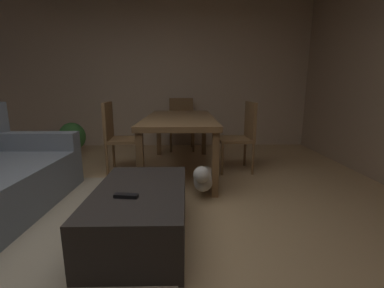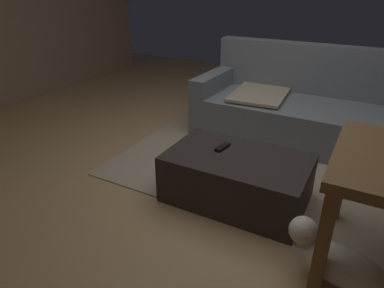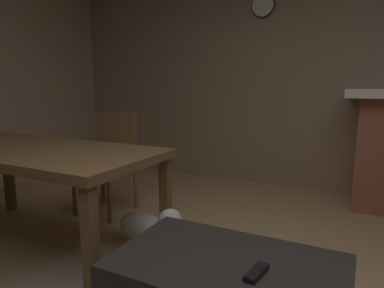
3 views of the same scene
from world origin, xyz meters
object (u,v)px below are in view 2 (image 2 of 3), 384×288
at_px(couch, 299,108).
at_px(ottoman_coffee_table, 236,178).
at_px(small_dog, 334,260).
at_px(tv_remote, 222,147).

height_order(couch, ottoman_coffee_table, couch).
bearing_deg(couch, small_dog, -71.53).
bearing_deg(small_dog, ottoman_coffee_table, 146.49).
relative_size(couch, tv_remote, 13.49).
bearing_deg(couch, ottoman_coffee_table, -94.76).
bearing_deg(ottoman_coffee_table, small_dog, -33.51).
relative_size(couch, ottoman_coffee_table, 2.03).
height_order(tv_remote, small_dog, tv_remote).
xyz_separation_m(couch, small_dog, (0.67, -2.02, -0.14)).
relative_size(ottoman_coffee_table, small_dog, 1.82).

